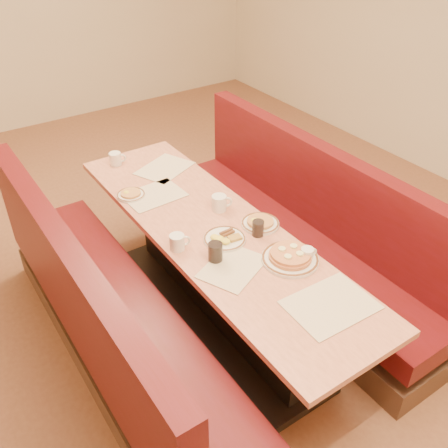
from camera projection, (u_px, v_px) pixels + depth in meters
ground at (215, 317)px, 3.46m from camera, size 8.00×8.00×0.00m
room_envelope at (210, 25)px, 2.36m from camera, size 6.04×8.04×2.82m
diner_table at (214, 276)px, 3.25m from camera, size 0.70×2.50×0.75m
booth_left at (109, 323)px, 2.91m from camera, size 0.55×2.50×1.05m
booth_right at (299, 240)px, 3.59m from camera, size 0.55×2.50×1.05m
placemat_near_left at (233, 267)px, 2.72m from camera, size 0.44×0.40×0.00m
placemat_near_right at (330, 305)px, 2.48m from camera, size 0.44×0.33×0.00m
placemat_far_left at (154, 195)px, 3.35m from camera, size 0.40×0.31×0.00m
placemat_far_right at (165, 168)px, 3.65m from camera, size 0.47×0.42×0.00m
pancake_plate at (290, 257)px, 2.76m from camera, size 0.32×0.32×0.07m
eggs_plate at (224, 239)px, 2.92m from camera, size 0.25×0.25×0.05m
extra_plate_mid at (260, 223)px, 3.05m from camera, size 0.23×0.23×0.05m
extra_plate_far at (131, 194)px, 3.33m from camera, size 0.19×0.19×0.04m
coffee_mug_a at (307, 254)px, 2.76m from camera, size 0.10×0.07×0.08m
coffee_mug_b at (178, 242)px, 2.84m from camera, size 0.12×0.09×0.09m
coffee_mug_c at (220, 203)px, 3.17m from camera, size 0.13×0.09×0.10m
coffee_mug_d at (116, 159)px, 3.68m from camera, size 0.12×0.09×0.09m
soda_tumbler_near at (215, 252)px, 2.75m from camera, size 0.08×0.08×0.11m
soda_tumbler_mid at (258, 228)px, 2.95m from camera, size 0.07×0.07×0.10m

